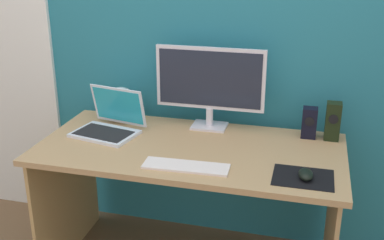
{
  "coord_description": "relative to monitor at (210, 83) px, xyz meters",
  "views": [
    {
      "loc": [
        0.54,
        -2.02,
        1.64
      ],
      "look_at": [
        0.02,
        -0.02,
        0.86
      ],
      "focal_mm": 44.54,
      "sensor_mm": 36.0,
      "label": 1
    }
  ],
  "objects": [
    {
      "name": "wall_back",
      "position": [
        -0.04,
        0.16,
        0.29
      ],
      "size": [
        6.0,
        0.04,
        2.5
      ],
      "primitive_type": "cube",
      "color": "teal",
      "rests_on": "ground_plane"
    },
    {
      "name": "desk",
      "position": [
        -0.04,
        -0.27,
        -0.39
      ],
      "size": [
        1.46,
        0.7,
        0.71
      ],
      "color": "tan",
      "rests_on": "ground_plane"
    },
    {
      "name": "monitor",
      "position": [
        0.0,
        0.0,
        0.0
      ],
      "size": [
        0.57,
        0.14,
        0.43
      ],
      "color": "silver",
      "rests_on": "desk"
    },
    {
      "name": "speaker_right",
      "position": [
        0.62,
        -0.01,
        -0.15
      ],
      "size": [
        0.07,
        0.07,
        0.19
      ],
      "color": "black",
      "rests_on": "desk"
    },
    {
      "name": "speaker_near_monitor",
      "position": [
        0.51,
        -0.01,
        -0.16
      ],
      "size": [
        0.07,
        0.07,
        0.15
      ],
      "color": "black",
      "rests_on": "desk"
    },
    {
      "name": "laptop",
      "position": [
        -0.48,
        -0.2,
        -0.2
      ],
      "size": [
        0.36,
        0.32,
        0.22
      ],
      "color": "white",
      "rests_on": "desk"
    },
    {
      "name": "fishbowl",
      "position": [
        -0.5,
        0.0,
        -0.15
      ],
      "size": [
        0.18,
        0.18,
        0.18
      ],
      "primitive_type": "sphere",
      "color": "silver",
      "rests_on": "desk"
    },
    {
      "name": "keyboard_external",
      "position": [
        0.01,
        -0.49,
        -0.24
      ],
      "size": [
        0.38,
        0.13,
        0.01
      ],
      "primitive_type": "cube",
      "rotation": [
        0.0,
        0.0,
        0.04
      ],
      "color": "white",
      "rests_on": "desk"
    },
    {
      "name": "mousepad",
      "position": [
        0.5,
        -0.46,
        -0.24
      ],
      "size": [
        0.25,
        0.2,
        0.0
      ],
      "primitive_type": "cube",
      "color": "black",
      "rests_on": "desk"
    },
    {
      "name": "mouse",
      "position": [
        0.51,
        -0.47,
        -0.22
      ],
      "size": [
        0.07,
        0.11,
        0.04
      ],
      "primitive_type": "ellipsoid",
      "rotation": [
        0.0,
        0.0,
        0.12
      ],
      "color": "black",
      "rests_on": "mousepad"
    }
  ]
}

